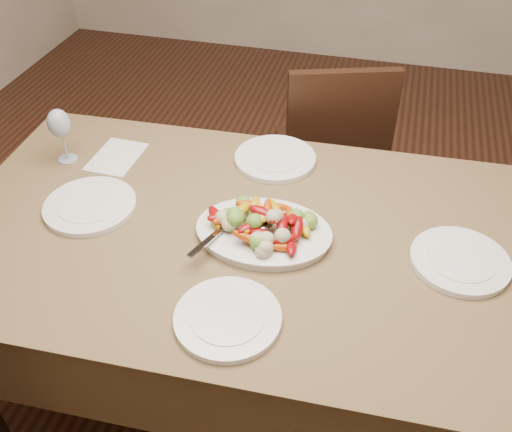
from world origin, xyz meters
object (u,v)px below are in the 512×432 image
object	(u,v)px
chair_far	(328,152)
serving_platter	(264,234)
plate_near	(228,318)
wine_glass	(62,134)
dining_table	(256,317)
plate_left	(90,206)
plate_far	(275,159)
plate_right	(460,261)

from	to	relation	value
chair_far	serving_platter	bearing A→B (deg)	67.55
serving_platter	plate_near	distance (m)	0.32
wine_glass	dining_table	bearing A→B (deg)	-15.57
dining_table	wine_glass	xyz separation A→B (m)	(-0.72, 0.20, 0.48)
dining_table	serving_platter	size ratio (longest dim) A/B	4.83
serving_platter	wine_glass	world-z (taller)	wine_glass
wine_glass	serving_platter	bearing A→B (deg)	-16.06
serving_platter	plate_near	world-z (taller)	serving_platter
serving_platter	plate_left	distance (m)	0.55
plate_near	dining_table	bearing A→B (deg)	92.65
plate_left	plate_far	bearing A→B (deg)	38.61
plate_left	plate_far	xyz separation A→B (m)	(0.49, 0.39, 0.00)
dining_table	plate_near	bearing A→B (deg)	-87.35
serving_platter	plate_near	size ratio (longest dim) A/B	1.42
plate_far	wine_glass	bearing A→B (deg)	-165.94
plate_near	wine_glass	bearing A→B (deg)	143.75
plate_right	wine_glass	xyz separation A→B (m)	(-1.29, 0.18, 0.09)
plate_near	wine_glass	distance (m)	0.92
dining_table	chair_far	world-z (taller)	chair_far
dining_table	plate_right	bearing A→B (deg)	1.52
chair_far	plate_left	bearing A→B (deg)	37.99
serving_platter	plate_far	distance (m)	0.39
dining_table	chair_far	xyz separation A→B (m)	(0.09, 0.90, 0.10)
chair_far	serving_platter	size ratio (longest dim) A/B	2.49
dining_table	serving_platter	bearing A→B (deg)	-28.18
plate_right	plate_near	size ratio (longest dim) A/B	1.01
plate_near	wine_glass	world-z (taller)	wine_glass
serving_platter	plate_right	world-z (taller)	serving_platter
dining_table	plate_left	size ratio (longest dim) A/B	6.53
plate_near	plate_right	bearing A→B (deg)	32.31
chair_far	plate_left	xyz separation A→B (m)	(-0.61, -0.92, 0.29)
plate_near	serving_platter	bearing A→B (deg)	88.07
serving_platter	plate_far	size ratio (longest dim) A/B	1.38
dining_table	plate_near	world-z (taller)	plate_near
plate_left	plate_far	world-z (taller)	same
serving_platter	chair_far	bearing A→B (deg)	86.02
chair_far	serving_platter	world-z (taller)	chair_far
dining_table	plate_far	size ratio (longest dim) A/B	6.64
chair_far	plate_near	world-z (taller)	chair_far
dining_table	chair_far	size ratio (longest dim) A/B	1.94
dining_table	plate_far	bearing A→B (deg)	94.49
serving_platter	plate_right	bearing A→B (deg)	3.08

